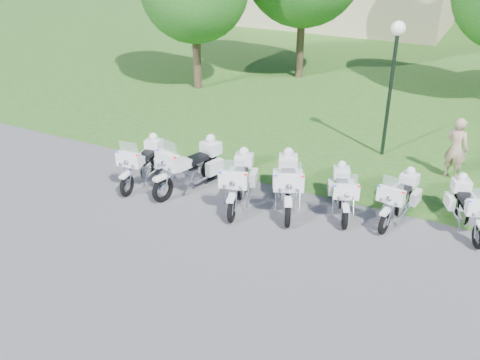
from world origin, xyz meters
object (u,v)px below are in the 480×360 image
at_px(motorcycle_1, 191,165).
at_px(motorcycle_2, 239,180).
at_px(motorcycle_3, 288,183).
at_px(lamp_post, 395,57).
at_px(motorcycle_0, 143,161).
at_px(motorcycle_5, 399,197).
at_px(motorcycle_4, 343,191).
at_px(motorcycle_6, 468,206).
at_px(bystander_a, 456,149).

relative_size(motorcycle_1, motorcycle_2, 1.08).
distance_m(motorcycle_2, motorcycle_3, 1.34).
height_order(motorcycle_1, lamp_post, lamp_post).
bearing_deg(motorcycle_0, motorcycle_3, 179.76).
distance_m(motorcycle_2, motorcycle_5, 4.25).
height_order(motorcycle_2, motorcycle_4, motorcycle_2).
distance_m(motorcycle_3, motorcycle_4, 1.47).
bearing_deg(motorcycle_1, motorcycle_0, 25.33).
xyz_separation_m(motorcycle_3, motorcycle_6, (4.47, 1.03, -0.09)).
xyz_separation_m(motorcycle_4, bystander_a, (2.37, 3.47, 0.36)).
xyz_separation_m(motorcycle_1, bystander_a, (6.66, 4.15, 0.22)).
distance_m(motorcycle_5, lamp_post, 4.92).
bearing_deg(motorcycle_4, motorcycle_1, -12.91).
bearing_deg(motorcycle_6, motorcycle_2, -9.60).
distance_m(motorcycle_0, motorcycle_6, 9.01).
distance_m(motorcycle_4, motorcycle_6, 3.13).
relative_size(motorcycle_5, lamp_post, 0.51).
bearing_deg(lamp_post, bystander_a, -18.63).
relative_size(motorcycle_5, motorcycle_6, 1.07).
height_order(motorcycle_0, motorcycle_3, motorcycle_3).
height_order(motorcycle_2, motorcycle_5, motorcycle_2).
bearing_deg(motorcycle_2, lamp_post, -134.86).
bearing_deg(motorcycle_5, motorcycle_6, -161.16).
distance_m(motorcycle_0, motorcycle_1, 1.53).
bearing_deg(bystander_a, lamp_post, 0.47).
xyz_separation_m(motorcycle_0, motorcycle_3, (4.39, 0.55, 0.06)).
relative_size(motorcycle_0, motorcycle_2, 0.97).
bearing_deg(motorcycle_2, motorcycle_3, -177.54).
relative_size(motorcycle_2, motorcycle_5, 1.08).
xyz_separation_m(lamp_post, bystander_a, (2.29, -0.77, -2.31)).
distance_m(motorcycle_1, lamp_post, 7.06).
bearing_deg(motorcycle_1, motorcycle_6, -155.01).
xyz_separation_m(motorcycle_3, motorcycle_5, (2.82, 0.71, -0.09)).
bearing_deg(motorcycle_5, bystander_a, -98.77).
bearing_deg(motorcycle_0, lamp_post, -145.97).
height_order(motorcycle_4, motorcycle_5, motorcycle_5).
bearing_deg(motorcycle_5, motorcycle_3, 22.12).
distance_m(motorcycle_2, lamp_post, 6.32).
height_order(motorcycle_1, motorcycle_3, motorcycle_1).
distance_m(motorcycle_4, lamp_post, 5.01).
xyz_separation_m(motorcycle_3, motorcycle_4, (1.41, 0.40, -0.11)).
bearing_deg(motorcycle_4, lamp_post, -113.01).
distance_m(motorcycle_1, bystander_a, 7.85).
xyz_separation_m(motorcycle_1, motorcycle_5, (5.71, 0.99, -0.11)).
xyz_separation_m(motorcycle_4, motorcycle_6, (3.06, 0.62, 0.02)).
bearing_deg(motorcycle_1, bystander_a, -133.16).
relative_size(motorcycle_3, motorcycle_4, 1.18).
bearing_deg(lamp_post, motorcycle_1, -131.67).
height_order(motorcycle_2, motorcycle_3, motorcycle_3).
distance_m(motorcycle_6, lamp_post, 5.38).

